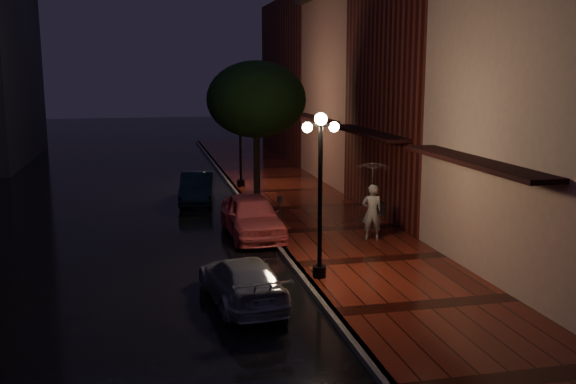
{
  "coord_description": "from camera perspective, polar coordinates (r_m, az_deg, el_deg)",
  "views": [
    {
      "loc": [
        -3.98,
        -20.61,
        5.47
      ],
      "look_at": [
        0.74,
        0.56,
        1.4
      ],
      "focal_mm": 40.0,
      "sensor_mm": 36.0,
      "label": 1
    }
  ],
  "objects": [
    {
      "name": "storefront_far",
      "position": [
        32.54,
        7.24,
        8.83
      ],
      "size": [
        5.0,
        8.0,
        9.0
      ],
      "primitive_type": "cube",
      "color": "#8C5951",
      "rests_on": "ground"
    },
    {
      "name": "silver_car",
      "position": [
        15.52,
        -4.08,
        -7.85
      ],
      "size": [
        1.96,
        3.98,
        1.11
      ],
      "primitive_type": "imported",
      "rotation": [
        0.0,
        0.0,
        3.25
      ],
      "color": "#95949B",
      "rests_on": "ground"
    },
    {
      "name": "storefront_extra",
      "position": [
        42.07,
        2.59,
        9.97
      ],
      "size": [
        5.0,
        12.0,
        10.0
      ],
      "primitive_type": "cube",
      "color": "#511914",
      "rests_on": "ground"
    },
    {
      "name": "streetlamp_far",
      "position": [
        30.06,
        -4.26,
        5.12
      ],
      "size": [
        0.96,
        0.36,
        4.31
      ],
      "color": "black",
      "rests_on": "sidewalk"
    },
    {
      "name": "parking_meter",
      "position": [
        20.64,
        -0.73,
        -1.86
      ],
      "size": [
        0.15,
        0.12,
        1.41
      ],
      "rotation": [
        0.0,
        0.0,
        0.23
      ],
      "color": "black",
      "rests_on": "sidewalk"
    },
    {
      "name": "street_tree",
      "position": [
        27.02,
        -2.82,
        8.01
      ],
      "size": [
        4.16,
        4.16,
        5.8
      ],
      "color": "black",
      "rests_on": "sidewalk"
    },
    {
      "name": "sidewalk",
      "position": [
        22.2,
        4.12,
        -3.47
      ],
      "size": [
        4.5,
        60.0,
        0.15
      ],
      "primitive_type": "cube",
      "color": "#42120B",
      "rests_on": "ground"
    },
    {
      "name": "streetlamp_near",
      "position": [
        16.45,
        2.88,
        0.57
      ],
      "size": [
        0.96,
        0.36,
        4.31
      ],
      "color": "black",
      "rests_on": "sidewalk"
    },
    {
      "name": "woman_with_umbrella",
      "position": [
        20.52,
        7.55,
        0.3
      ],
      "size": [
        1.05,
        1.07,
        2.53
      ],
      "rotation": [
        0.0,
        0.0,
        2.86
      ],
      "color": "white",
      "rests_on": "sidewalk"
    },
    {
      "name": "navy_car",
      "position": [
        27.47,
        -8.08,
        0.38
      ],
      "size": [
        1.82,
        4.0,
        1.27
      ],
      "primitive_type": "imported",
      "rotation": [
        0.0,
        0.0,
        -0.13
      ],
      "color": "black",
      "rests_on": "ground"
    },
    {
      "name": "pink_car",
      "position": [
        21.52,
        -3.23,
        -2.14
      ],
      "size": [
        1.88,
        4.31,
        1.44
      ],
      "primitive_type": "imported",
      "rotation": [
        0.0,
        0.0,
        0.04
      ],
      "color": "#EC6164",
      "rests_on": "ground"
    },
    {
      "name": "curb",
      "position": [
        21.67,
        -1.6,
        -3.79
      ],
      "size": [
        0.25,
        60.0,
        0.15
      ],
      "primitive_type": "cube",
      "color": "#595451",
      "rests_on": "ground"
    },
    {
      "name": "ground",
      "position": [
        21.69,
        -1.6,
        -3.98
      ],
      "size": [
        120.0,
        120.0,
        0.0
      ],
      "primitive_type": "plane",
      "color": "black",
      "rests_on": "ground"
    },
    {
      "name": "storefront_mid",
      "position": [
        25.14,
        13.55,
        10.41
      ],
      "size": [
        5.0,
        8.0,
        11.0
      ],
      "primitive_type": "cube",
      "color": "#511914",
      "rests_on": "ground"
    }
  ]
}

